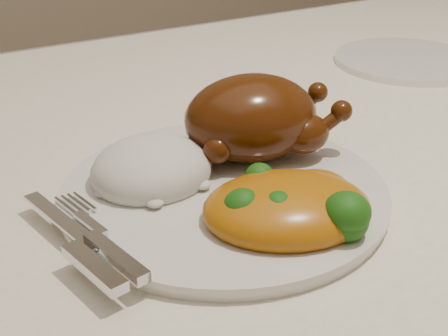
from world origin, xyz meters
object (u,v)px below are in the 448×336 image
dinner_plate (224,193)px  side_plate (407,60)px  dining_table (312,217)px  roast_chicken (255,118)px

dinner_plate → side_plate: (0.44, 0.21, -0.00)m
dining_table → side_plate: (0.28, 0.15, 0.11)m
dinner_plate → roast_chicken: size_ratio=1.69×
side_plate → roast_chicken: roast_chicken is taller
dining_table → dinner_plate: size_ratio=5.41×
side_plate → dinner_plate: bearing=-154.5°
dinner_plate → roast_chicken: bearing=35.1°
dining_table → dinner_plate: dinner_plate is taller
dinner_plate → side_plate: 0.49m
dining_table → roast_chicken: size_ratio=9.12×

